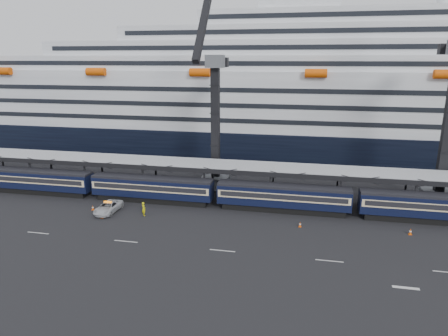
% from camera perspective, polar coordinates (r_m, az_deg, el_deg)
% --- Properties ---
extents(ground, '(260.00, 260.00, 0.00)m').
position_cam_1_polar(ground, '(50.12, 16.92, -10.66)').
color(ground, black).
rests_on(ground, ground).
extents(lane_markings, '(111.00, 4.27, 0.02)m').
position_cam_1_polar(lane_markings, '(47.15, 27.65, -13.56)').
color(lane_markings, beige).
rests_on(lane_markings, ground).
extents(train, '(133.05, 3.00, 4.05)m').
position_cam_1_polar(train, '(58.26, 11.72, -4.23)').
color(train, black).
rests_on(train, ground).
extents(canopy, '(130.00, 6.25, 5.53)m').
position_cam_1_polar(canopy, '(61.40, 16.23, -0.53)').
color(canopy, '#95989D').
rests_on(canopy, ground).
extents(cruise_ship, '(214.09, 28.84, 34.00)m').
position_cam_1_polar(cruise_ship, '(91.53, 14.46, 9.21)').
color(cruise_ship, black).
rests_on(cruise_ship, ground).
extents(crane_dark_near, '(4.50, 17.75, 35.08)m').
position_cam_1_polar(crane_dark_near, '(65.92, -1.31, 7.09)').
color(crane_dark_near, '#46484D').
rests_on(crane_dark_near, ground).
extents(pickup_truck, '(2.60, 5.45, 1.50)m').
position_cam_1_polar(pickup_truck, '(60.05, -16.22, -5.41)').
color(pickup_truck, '#AFB1B6').
rests_on(pickup_truck, ground).
extents(worker, '(0.86, 0.85, 2.00)m').
position_cam_1_polar(worker, '(57.52, -11.41, -5.75)').
color(worker, '#D8D10B').
rests_on(worker, ground).
extents(traffic_cone_a, '(0.43, 0.43, 0.87)m').
position_cam_1_polar(traffic_cone_a, '(58.33, -16.99, -6.44)').
color(traffic_cone_a, '#D74D06').
rests_on(traffic_cone_a, ground).
extents(traffic_cone_b, '(0.37, 0.37, 0.74)m').
position_cam_1_polar(traffic_cone_b, '(61.69, -18.24, -5.40)').
color(traffic_cone_b, '#D74D06').
rests_on(traffic_cone_b, ground).
extents(traffic_cone_c, '(0.37, 0.37, 0.73)m').
position_cam_1_polar(traffic_cone_c, '(53.93, 10.81, -7.91)').
color(traffic_cone_c, '#D74D06').
rests_on(traffic_cone_c, ground).
extents(traffic_cone_d, '(0.40, 0.40, 0.81)m').
position_cam_1_polar(traffic_cone_d, '(55.99, 25.09, -8.23)').
color(traffic_cone_d, '#D74D06').
rests_on(traffic_cone_d, ground).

